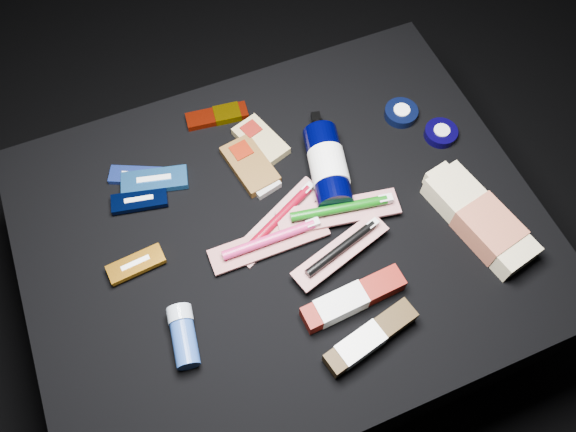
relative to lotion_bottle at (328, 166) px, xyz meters
name	(u,v)px	position (x,y,z in m)	size (l,w,h in m)	color
ground	(284,298)	(-0.13, -0.07, -0.44)	(3.00, 3.00, 0.00)	black
cloth_table	(284,268)	(-0.13, -0.07, -0.24)	(0.98, 0.78, 0.40)	black
luna_bar_0	(136,176)	(-0.36, 0.14, -0.03)	(0.11, 0.08, 0.01)	#2440B1
luna_bar_1	(155,181)	(-0.32, 0.12, -0.03)	(0.14, 0.08, 0.02)	#2366B0
luna_bar_2	(140,201)	(-0.36, 0.08, -0.02)	(0.11, 0.06, 0.01)	black
luna_bar_3	(136,264)	(-0.41, -0.05, -0.02)	(0.11, 0.05, 0.01)	#BE7514
clif_bar_0	(249,163)	(-0.14, 0.08, -0.02)	(0.09, 0.14, 0.02)	brown
clif_bar_1	(255,173)	(-0.13, 0.06, -0.03)	(0.08, 0.11, 0.02)	#A9A9A2
clif_bar_2	(259,139)	(-0.10, 0.13, -0.03)	(0.10, 0.13, 0.02)	tan
power_bar	(220,115)	(-0.15, 0.22, -0.03)	(0.13, 0.06, 0.02)	maroon
lotion_bottle	(328,166)	(0.00, 0.00, 0.00)	(0.11, 0.23, 0.07)	black
cream_tin_upper	(401,113)	(0.21, 0.08, -0.03)	(0.07, 0.07, 0.02)	black
cream_tin_lower	(441,133)	(0.26, 0.00, -0.03)	(0.07, 0.07, 0.02)	black
bodywash_bottle	(481,221)	(0.22, -0.21, -0.01)	(0.13, 0.25, 0.05)	beige
deodorant_stick	(184,335)	(-0.36, -0.21, -0.01)	(0.06, 0.11, 0.04)	#21438F
toothbrush_pack_0	(280,218)	(-0.12, -0.06, -0.03)	(0.22, 0.14, 0.02)	beige
toothbrush_pack_1	(271,241)	(-0.16, -0.10, -0.02)	(0.23, 0.06, 0.03)	#A39D99
toothbrush_pack_2	(340,210)	(-0.01, -0.09, -0.01)	(0.24, 0.10, 0.03)	#AFAAA3
toothbrush_pack_3	(342,249)	(-0.05, -0.17, -0.01)	(0.21, 0.10, 0.02)	beige
toothpaste_carton_red	(349,301)	(-0.08, -0.26, -0.02)	(0.19, 0.05, 0.04)	maroon
toothpaste_carton_green	(367,340)	(-0.08, -0.34, -0.01)	(0.18, 0.08, 0.03)	#32220D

